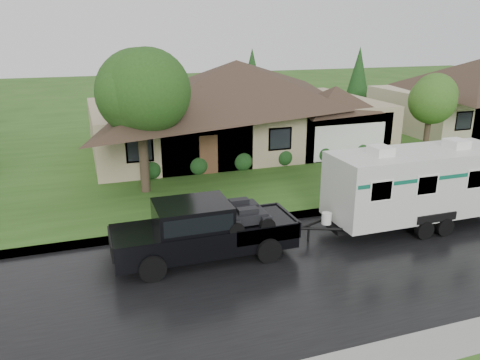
{
  "coord_description": "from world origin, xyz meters",
  "views": [
    {
      "loc": [
        -7.45,
        -14.39,
        7.6
      ],
      "look_at": [
        -1.85,
        2.0,
        1.99
      ],
      "focal_mm": 35.0,
      "sensor_mm": 36.0,
      "label": 1
    }
  ],
  "objects": [
    {
      "name": "tree_right_green",
      "position": [
        12.92,
        9.02,
        3.57
      ],
      "size": [
        2.98,
        2.98,
        4.93
      ],
      "color": "#382B1E",
      "rests_on": "lawn"
    },
    {
      "name": "travel_trailer",
      "position": [
        4.85,
        -0.08,
        1.82
      ],
      "size": [
        7.66,
        2.69,
        3.43
      ],
      "color": "silver",
      "rests_on": "ground"
    },
    {
      "name": "lawn",
      "position": [
        0.0,
        15.0,
        0.07
      ],
      "size": [
        140.0,
        26.0,
        0.15
      ],
      "primitive_type": "cube",
      "color": "#284F18",
      "rests_on": "ground"
    },
    {
      "name": "ground",
      "position": [
        0.0,
        0.0,
        0.0
      ],
      "size": [
        140.0,
        140.0,
        0.0
      ],
      "primitive_type": "plane",
      "color": "#284F18",
      "rests_on": "ground"
    },
    {
      "name": "tree_left_green",
      "position": [
        -4.88,
        7.19,
        4.8
      ],
      "size": [
        4.05,
        4.05,
        6.7
      ],
      "color": "#382B1E",
      "rests_on": "lawn"
    },
    {
      "name": "house_main",
      "position": [
        2.29,
        13.84,
        3.59
      ],
      "size": [
        19.44,
        10.8,
        6.9
      ],
      "color": "tan",
      "rests_on": "lawn"
    },
    {
      "name": "shrub_row",
      "position": [
        2.0,
        9.3,
        0.65
      ],
      "size": [
        13.6,
        1.0,
        1.0
      ],
      "color": "#143814",
      "rests_on": "lawn"
    },
    {
      "name": "road",
      "position": [
        0.0,
        -2.0,
        0.01
      ],
      "size": [
        140.0,
        8.0,
        0.01
      ],
      "primitive_type": "cube",
      "color": "black",
      "rests_on": "ground"
    },
    {
      "name": "pickup_truck",
      "position": [
        -3.97,
        -0.08,
        1.11
      ],
      "size": [
        6.21,
        2.36,
        2.07
      ],
      "color": "black",
      "rests_on": "ground"
    },
    {
      "name": "curb",
      "position": [
        0.0,
        2.25,
        0.07
      ],
      "size": [
        140.0,
        0.5,
        0.15
      ],
      "primitive_type": "cube",
      "color": "gray",
      "rests_on": "ground"
    }
  ]
}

